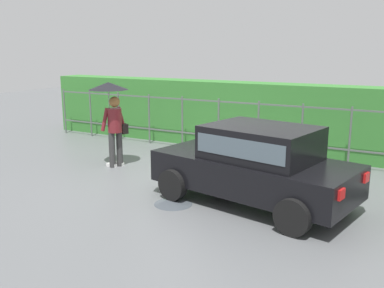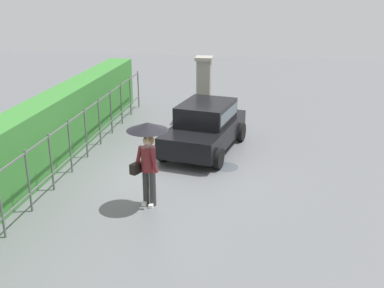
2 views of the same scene
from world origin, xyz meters
The scene contains 6 objects.
ground_plane centered at (0.00, 0.00, 0.00)m, with size 40.00×40.00×0.00m, color slate.
car centered at (1.75, -0.60, 0.80)m, with size 3.95×2.42×1.48m.
pedestrian centered at (-2.21, 0.19, 1.49)m, with size 0.94×0.94×2.06m.
fence_section centered at (-0.02, 2.78, 0.82)m, with size 12.77×0.05×1.50m.
hedge_row centered at (-0.02, 3.62, 0.95)m, with size 13.72×0.90×1.90m, color #387F33.
puddle_near centered at (0.43, -1.36, 0.00)m, with size 0.72×0.72×0.00m, color #4C545B.
Camera 1 is at (4.37, -7.81, 2.84)m, focal length 40.09 mm.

